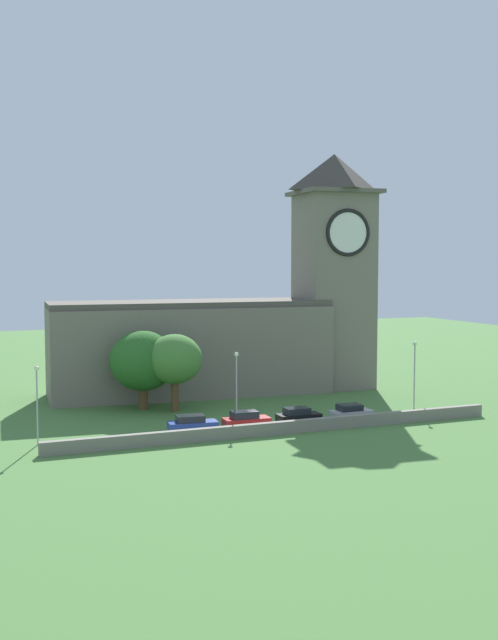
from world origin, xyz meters
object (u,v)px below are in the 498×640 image
object	(u,v)px
tree_riverside_east	(143,361)
streetlamp_central	(415,364)
car_blue	(192,424)
streetlamp_west_end	(37,392)
church	(245,318)
car_red	(246,420)
tree_by_tower	(175,359)
streetlamp_west_mid	(236,376)
car_black	(298,416)
car_silver	(351,413)

from	to	relation	value
tree_riverside_east	streetlamp_central	bearing A→B (deg)	-22.03
car_blue	streetlamp_west_end	bearing A→B (deg)	177.60
church	streetlamp_west_end	world-z (taller)	church
car_red	tree_riverside_east	world-z (taller)	tree_riverside_east
church	tree_riverside_east	distance (m)	16.56
tree_riverside_east	tree_by_tower	bearing A→B (deg)	-42.44
streetlamp_central	tree_riverside_east	distance (m)	29.53
streetlamp_west_end	streetlamp_west_mid	xyz separation A→B (m)	(19.33, 1.48, 0.10)
streetlamp_central	car_blue	bearing A→B (deg)	-175.27
car_black	streetlamp_central	size ratio (longest dim) A/B	0.59
car_blue	streetlamp_west_mid	xyz separation A→B (m)	(5.29, 2.06, 3.92)
streetlamp_west_mid	car_silver	bearing A→B (deg)	-15.76
streetlamp_west_mid	car_red	bearing A→B (deg)	-92.30
car_red	streetlamp_west_end	world-z (taller)	streetlamp_west_end
car_red	tree_by_tower	size ratio (longest dim) A/B	0.55
car_blue	tree_by_tower	xyz separation A→B (m)	(1.56, 10.68, 4.75)
church	tree_riverside_east	bearing A→B (deg)	-155.21
car_blue	tree_by_tower	distance (m)	11.79
car_red	streetlamp_west_end	xyz separation A→B (m)	(-19.22, 1.29, 3.75)
car_blue	streetlamp_west_end	xyz separation A→B (m)	(-14.04, 0.59, 3.82)
streetlamp_west_mid	tree_by_tower	distance (m)	9.43
streetlamp_west_end	tree_by_tower	size ratio (longest dim) A/B	0.84
car_silver	streetlamp_west_mid	bearing A→B (deg)	164.24
streetlamp_west_mid	streetlamp_west_end	bearing A→B (deg)	-175.63
car_silver	tree_by_tower	world-z (taller)	tree_by_tower
church	car_silver	xyz separation A→B (m)	(3.02, -21.07, -8.21)
car_black	streetlamp_central	xyz separation A→B (m)	(15.32, 2.66, 4.02)
streetlamp_west_mid	tree_riverside_east	bearing A→B (deg)	120.28
church	car_red	size ratio (longest dim) A/B	9.02
car_red	tree_by_tower	bearing A→B (deg)	107.63
car_red	tree_riverside_east	bearing A→B (deg)	114.70
car_silver	streetlamp_west_end	xyz separation A→B (m)	(-30.45, 1.66, 3.79)
car_black	tree_by_tower	bearing A→B (deg)	129.63
car_red	car_silver	bearing A→B (deg)	-1.89
car_red	car_blue	bearing A→B (deg)	172.27
church	car_red	distance (m)	23.72
church	car_red	xyz separation A→B (m)	(-8.22, -20.70, -8.18)
car_black	car_silver	bearing A→B (deg)	-5.84
tree_riverside_east	church	bearing A→B (deg)	24.79
streetlamp_west_end	car_silver	bearing A→B (deg)	-3.12
tree_by_tower	car_blue	bearing A→B (deg)	-98.32
streetlamp_west_mid	car_black	bearing A→B (deg)	-24.89
car_silver	tree_riverside_east	bearing A→B (deg)	140.95
car_silver	tree_riverside_east	world-z (taller)	tree_riverside_east
car_blue	car_silver	world-z (taller)	car_silver
car_red	streetlamp_west_mid	size ratio (longest dim) A/B	0.63
car_blue	tree_riverside_east	size ratio (longest dim) A/B	0.56
car_red	tree_by_tower	distance (m)	12.83
tree_riverside_east	car_silver	bearing A→B (deg)	-39.05
car_blue	car_red	bearing A→B (deg)	-7.73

